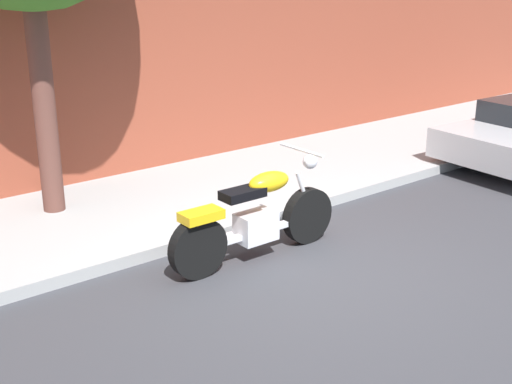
# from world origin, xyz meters

# --- Properties ---
(ground_plane) EXTENTS (60.00, 60.00, 0.00)m
(ground_plane) POSITION_xyz_m (0.00, 0.00, 0.00)
(ground_plane) COLOR #38383D
(sidewalk) EXTENTS (24.51, 2.69, 0.14)m
(sidewalk) POSITION_xyz_m (0.00, 2.59, 0.07)
(sidewalk) COLOR #A1A1A1
(sidewalk) RESTS_ON ground
(motorcycle) EXTENTS (2.18, 0.70, 1.15)m
(motorcycle) POSITION_xyz_m (-0.21, 0.57, 0.46)
(motorcycle) COLOR black
(motorcycle) RESTS_ON ground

